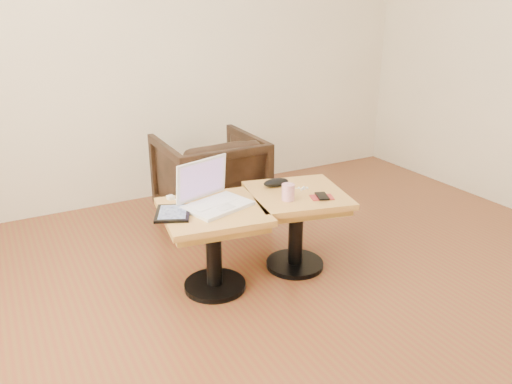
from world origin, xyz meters
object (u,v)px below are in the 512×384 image
laptop (212,197)px  armchair (209,178)px  side_table_left (213,229)px  side_table_right (296,211)px  striped_cup (288,192)px

laptop → armchair: bearing=51.1°
side_table_left → laptop: size_ratio=1.52×
side_table_right → striped_cup: 0.23m
side_table_left → side_table_right: bearing=7.1°
laptop → armchair: size_ratio=0.57×
side_table_right → striped_cup: size_ratio=6.99×
laptop → striped_cup: laptop is taller
striped_cup → armchair: 1.07m
side_table_right → laptop: 0.57m
side_table_left → side_table_right: same height
side_table_left → side_table_right: (0.56, -0.01, 0.00)m
laptop → armchair: 1.00m
striped_cup → armchair: bearing=93.1°
side_table_left → armchair: (0.39, 0.95, -0.05)m
side_table_left → armchair: 1.03m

